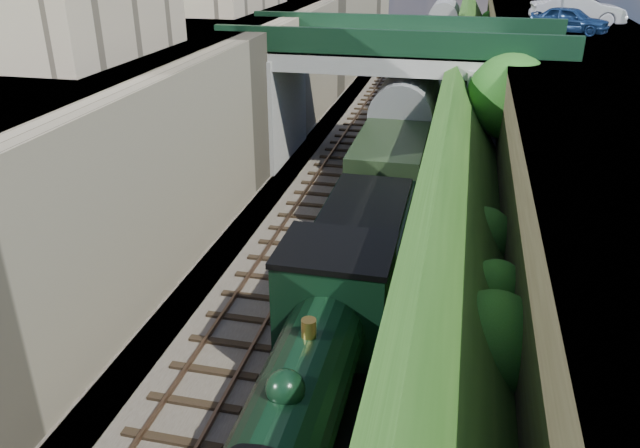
{
  "coord_description": "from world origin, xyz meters",
  "views": [
    {
      "loc": [
        3.89,
        -6.71,
        10.97
      ],
      "look_at": [
        0.0,
        10.08,
        2.96
      ],
      "focal_mm": 35.0,
      "sensor_mm": 36.0,
      "label": 1
    }
  ],
  "objects_px": {
    "car_silver": "(578,10)",
    "locomotive": "(308,394)",
    "car_blue": "(570,20)",
    "tree": "(512,100)",
    "road_bridge": "(402,89)",
    "tender": "(363,253)"
  },
  "relations": [
    {
      "from": "car_blue",
      "to": "locomotive",
      "type": "relative_size",
      "value": 0.39
    },
    {
      "from": "car_silver",
      "to": "tender",
      "type": "relative_size",
      "value": 0.85
    },
    {
      "from": "car_blue",
      "to": "car_silver",
      "type": "relative_size",
      "value": 0.78
    },
    {
      "from": "tender",
      "to": "tree",
      "type": "bearing_deg",
      "value": 63.59
    },
    {
      "from": "car_silver",
      "to": "locomotive",
      "type": "distance_m",
      "value": 30.92
    },
    {
      "from": "road_bridge",
      "to": "car_blue",
      "type": "xyz_separation_m",
      "value": [
        8.01,
        5.52,
        2.85
      ]
    },
    {
      "from": "road_bridge",
      "to": "tree",
      "type": "relative_size",
      "value": 2.42
    },
    {
      "from": "tree",
      "to": "car_silver",
      "type": "distance_m",
      "value": 13.21
    },
    {
      "from": "car_silver",
      "to": "road_bridge",
      "type": "bearing_deg",
      "value": 131.84
    },
    {
      "from": "car_blue",
      "to": "tree",
      "type": "bearing_deg",
      "value": -175.67
    },
    {
      "from": "car_blue",
      "to": "locomotive",
      "type": "xyz_separation_m",
      "value": [
        -7.75,
        -25.83,
        -5.03
      ]
    },
    {
      "from": "tree",
      "to": "tender",
      "type": "height_order",
      "value": "tree"
    },
    {
      "from": "tree",
      "to": "road_bridge",
      "type": "bearing_deg",
      "value": 145.25
    },
    {
      "from": "tree",
      "to": "locomotive",
      "type": "distance_m",
      "value": 17.72
    },
    {
      "from": "road_bridge",
      "to": "tender",
      "type": "distance_m",
      "value": 13.17
    },
    {
      "from": "road_bridge",
      "to": "car_silver",
      "type": "height_order",
      "value": "car_silver"
    },
    {
      "from": "tree",
      "to": "car_blue",
      "type": "bearing_deg",
      "value": 71.28
    },
    {
      "from": "locomotive",
      "to": "car_blue",
      "type": "bearing_deg",
      "value": 73.29
    },
    {
      "from": "locomotive",
      "to": "road_bridge",
      "type": "bearing_deg",
      "value": 90.72
    },
    {
      "from": "road_bridge",
      "to": "locomotive",
      "type": "relative_size",
      "value": 1.56
    },
    {
      "from": "car_blue",
      "to": "locomotive",
      "type": "bearing_deg",
      "value": -173.67
    },
    {
      "from": "road_bridge",
      "to": "tree",
      "type": "distance_m",
      "value": 6.08
    }
  ]
}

